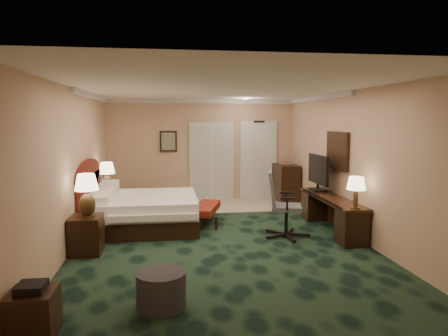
{
  "coord_description": "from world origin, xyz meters",
  "views": [
    {
      "loc": [
        -0.89,
        -6.98,
        2.15
      ],
      "look_at": [
        0.16,
        0.6,
        1.23
      ],
      "focal_mm": 32.0,
      "sensor_mm": 36.0,
      "label": 1
    }
  ],
  "objects": [
    {
      "name": "floor",
      "position": [
        0.0,
        0.0,
        0.0
      ],
      "size": [
        5.0,
        7.5,
        0.0
      ],
      "primitive_type": "cube",
      "color": "black",
      "rests_on": "ground"
    },
    {
      "name": "ceiling",
      "position": [
        0.0,
        0.0,
        2.7
      ],
      "size": [
        5.0,
        7.5,
        0.0
      ],
      "primitive_type": "cube",
      "color": "white",
      "rests_on": "wall_back"
    },
    {
      "name": "wall_back",
      "position": [
        0.0,
        3.75,
        1.35
      ],
      "size": [
        5.0,
        0.0,
        2.7
      ],
      "primitive_type": "cube",
      "color": "tan",
      "rests_on": "ground"
    },
    {
      "name": "wall_front",
      "position": [
        0.0,
        -3.75,
        1.35
      ],
      "size": [
        5.0,
        0.0,
        2.7
      ],
      "primitive_type": "cube",
      "color": "tan",
      "rests_on": "ground"
    },
    {
      "name": "wall_left",
      "position": [
        -2.5,
        0.0,
        1.35
      ],
      "size": [
        0.0,
        7.5,
        2.7
      ],
      "primitive_type": "cube",
      "color": "tan",
      "rests_on": "ground"
    },
    {
      "name": "wall_right",
      "position": [
        2.5,
        0.0,
        1.35
      ],
      "size": [
        0.0,
        7.5,
        2.7
      ],
      "primitive_type": "cube",
      "color": "tan",
      "rests_on": "ground"
    },
    {
      "name": "crown_molding",
      "position": [
        0.0,
        0.0,
        2.65
      ],
      "size": [
        5.0,
        7.5,
        0.1
      ],
      "primitive_type": null,
      "color": "silver",
      "rests_on": "wall_back"
    },
    {
      "name": "tile_patch",
      "position": [
        0.9,
        2.9,
        0.01
      ],
      "size": [
        3.2,
        1.7,
        0.01
      ],
      "primitive_type": "cube",
      "color": "beige",
      "rests_on": "ground"
    },
    {
      "name": "headboard",
      "position": [
        -2.44,
        1.0,
        0.7
      ],
      "size": [
        0.12,
        2.0,
        1.4
      ],
      "primitive_type": null,
      "color": "#4F0F0E",
      "rests_on": "ground"
    },
    {
      "name": "entry_door",
      "position": [
        1.55,
        3.72,
        1.05
      ],
      "size": [
        1.02,
        0.06,
        2.18
      ],
      "primitive_type": "cube",
      "color": "silver",
      "rests_on": "ground"
    },
    {
      "name": "closet_doors",
      "position": [
        0.25,
        3.71,
        1.05
      ],
      "size": [
        1.2,
        0.06,
        2.1
      ],
      "primitive_type": "cube",
      "color": "silver",
      "rests_on": "ground"
    },
    {
      "name": "wall_art",
      "position": [
        -0.9,
        3.71,
        1.6
      ],
      "size": [
        0.45,
        0.06,
        0.55
      ],
      "primitive_type": "cube",
      "color": "#516458",
      "rests_on": "wall_back"
    },
    {
      "name": "wall_mirror",
      "position": [
        2.46,
        0.6,
        1.55
      ],
      "size": [
        0.05,
        0.95,
        0.75
      ],
      "primitive_type": "cube",
      "color": "white",
      "rests_on": "wall_right"
    },
    {
      "name": "bed",
      "position": [
        -1.38,
        1.0,
        0.32
      ],
      "size": [
        2.04,
        1.9,
        0.65
      ],
      "primitive_type": "cube",
      "color": "white",
      "rests_on": "ground"
    },
    {
      "name": "nightstand_near",
      "position": [
        -2.24,
        -0.45,
        0.3
      ],
      "size": [
        0.49,
        0.56,
        0.61
      ],
      "primitive_type": "cube",
      "color": "black",
      "rests_on": "ground"
    },
    {
      "name": "nightstand_far",
      "position": [
        -2.27,
        2.2,
        0.27
      ],
      "size": [
        0.42,
        0.49,
        0.53
      ],
      "primitive_type": "cube",
      "color": "black",
      "rests_on": "ground"
    },
    {
      "name": "lamp_near",
      "position": [
        -2.2,
        -0.48,
        0.96
      ],
      "size": [
        0.39,
        0.39,
        0.7
      ],
      "primitive_type": null,
      "rotation": [
        0.0,
        0.0,
        -0.05
      ],
      "color": "#312314",
      "rests_on": "nightstand_near"
    },
    {
      "name": "lamp_far",
      "position": [
        -2.29,
        2.2,
        0.87
      ],
      "size": [
        0.46,
        0.46,
        0.69
      ],
      "primitive_type": null,
      "rotation": [
        0.0,
        0.0,
        0.3
      ],
      "color": "#312314",
      "rests_on": "nightstand_far"
    },
    {
      "name": "bed_bench",
      "position": [
        -0.14,
        1.15,
        0.2
      ],
      "size": [
        0.73,
        1.25,
        0.4
      ],
      "primitive_type": "cube",
      "rotation": [
        0.0,
        0.0,
        -0.29
      ],
      "color": "maroon",
      "rests_on": "ground"
    },
    {
      "name": "ottoman",
      "position": [
        -1.0,
        -2.51,
        0.21
      ],
      "size": [
        0.76,
        0.76,
        0.41
      ],
      "primitive_type": "cylinder",
      "rotation": [
        0.0,
        0.0,
        -0.41
      ],
      "color": "#2C2B31",
      "rests_on": "ground"
    },
    {
      "name": "side_table",
      "position": [
        -2.25,
        -3.01,
        0.24
      ],
      "size": [
        0.44,
        0.44,
        0.48
      ],
      "primitive_type": "cube",
      "color": "black",
      "rests_on": "ground"
    },
    {
      "name": "desk",
      "position": [
        2.23,
        0.3,
        0.33
      ],
      "size": [
        0.5,
        2.3,
        0.66
      ],
      "primitive_type": "cube",
      "color": "black",
      "rests_on": "ground"
    },
    {
      "name": "tv",
      "position": [
        2.21,
        0.97,
        1.05
      ],
      "size": [
        0.09,
        0.99,
        0.77
      ],
      "primitive_type": "cube",
      "rotation": [
        0.0,
        0.0,
        0.01
      ],
      "color": "black",
      "rests_on": "desk"
    },
    {
      "name": "desk_lamp",
      "position": [
        2.23,
        -0.72,
        0.94
      ],
      "size": [
        0.33,
        0.33,
        0.55
      ],
      "primitive_type": null,
      "rotation": [
        0.0,
        0.0,
        -0.04
      ],
      "color": "#312314",
      "rests_on": "desk"
    },
    {
      "name": "desk_chair",
      "position": [
        1.24,
        0.0,
        0.61
      ],
      "size": [
        0.86,
        0.83,
        1.22
      ],
      "primitive_type": null,
      "rotation": [
        0.0,
        0.0,
        -0.25
      ],
      "color": "#525252",
      "rests_on": "ground"
    },
    {
      "name": "minibar",
      "position": [
        2.19,
        3.2,
        0.49
      ],
      "size": [
        0.52,
        0.93,
        0.99
      ],
      "primitive_type": "cube",
      "color": "black",
      "rests_on": "ground"
    }
  ]
}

